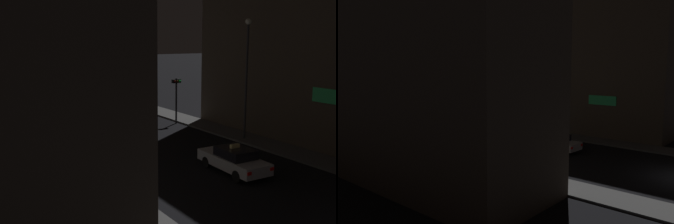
% 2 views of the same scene
% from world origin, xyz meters
% --- Properties ---
extents(sidewalk_left, '(2.38, 54.84, 0.15)m').
position_xyz_m(sidewalk_left, '(-6.50, 25.42, 0.07)').
color(sidewalk_left, '#4C4C4C').
rests_on(sidewalk_left, ground_plane).
extents(sidewalk_right, '(2.38, 54.84, 0.15)m').
position_xyz_m(sidewalk_right, '(6.50, 25.42, 0.07)').
color(sidewalk_right, '#4C4C4C').
rests_on(sidewalk_right, ground_plane).
extents(taxi, '(2.01, 4.53, 1.62)m').
position_xyz_m(taxi, '(0.81, 10.80, 0.74)').
color(taxi, '#B7B7BC').
rests_on(taxi, ground_plane).
extents(traffic_light_overhead, '(4.38, 0.42, 5.17)m').
position_xyz_m(traffic_light_overhead, '(-3.37, 22.47, 3.77)').
color(traffic_light_overhead, '#2D2D33').
rests_on(traffic_light_overhead, ground_plane).
extents(traffic_light_left_kerb, '(0.80, 0.42, 3.92)m').
position_xyz_m(traffic_light_left_kerb, '(-5.06, 19.05, 2.79)').
color(traffic_light_left_kerb, '#2D2D33').
rests_on(traffic_light_left_kerb, ground_plane).
extents(traffic_light_right_kerb, '(0.80, 0.42, 3.94)m').
position_xyz_m(traffic_light_right_kerb, '(5.06, 23.07, 2.81)').
color(traffic_light_right_kerb, '#2D2D33').
rests_on(traffic_light_right_kerb, ground_plane).
extents(sign_pole_left, '(0.59, 0.10, 4.48)m').
position_xyz_m(sign_pole_left, '(-6.35, 7.92, 2.82)').
color(sign_pole_left, '#2D2D33').
rests_on(sign_pole_left, sidewalk_left).
extents(street_lamp_near_block, '(0.44, 0.44, 8.51)m').
position_xyz_m(street_lamp_near_block, '(6.11, 15.67, 5.42)').
color(street_lamp_near_block, '#2D2D33').
rests_on(street_lamp_near_block, sidewalk_right).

